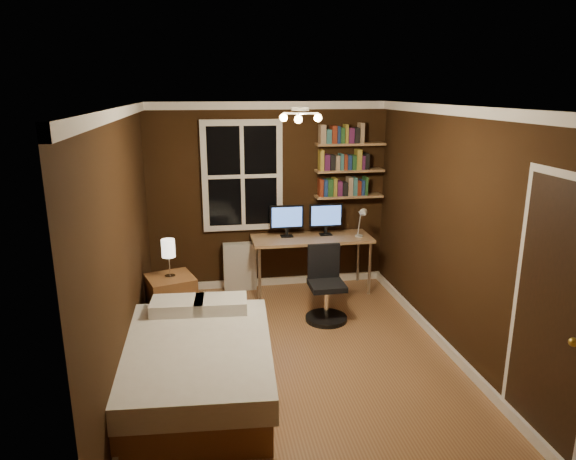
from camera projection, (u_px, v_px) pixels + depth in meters
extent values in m
plane|color=brown|center=(297.00, 358.00, 5.23)|extent=(4.20, 4.20, 0.00)
cube|color=black|center=(269.00, 197.00, 6.90)|extent=(3.20, 0.04, 2.50)
cube|color=black|center=(124.00, 249.00, 4.64)|extent=(0.04, 4.20, 2.50)
cube|color=black|center=(453.00, 233.00, 5.15)|extent=(0.04, 4.20, 2.50)
cube|color=white|center=(298.00, 106.00, 4.57)|extent=(3.20, 4.20, 0.02)
cube|color=white|center=(242.00, 176.00, 6.73)|extent=(1.06, 0.06, 1.46)
sphere|color=gold|center=(573.00, 342.00, 3.45)|extent=(0.06, 0.06, 0.06)
cube|color=#9F774D|center=(349.00, 196.00, 6.95)|extent=(0.92, 0.22, 0.03)
cube|color=#9F774D|center=(350.00, 170.00, 6.86)|extent=(0.92, 0.22, 0.03)
cube|color=#9F774D|center=(350.00, 144.00, 6.77)|extent=(0.92, 0.22, 0.03)
cube|color=brown|center=(196.00, 380.00, 4.57)|extent=(1.37, 1.87, 0.29)
cube|color=silver|center=(195.00, 355.00, 4.50)|extent=(1.45, 1.93, 0.21)
cube|color=white|center=(178.00, 306.00, 5.11)|extent=(0.54, 0.39, 0.13)
cube|color=white|center=(221.00, 304.00, 5.15)|extent=(0.54, 0.39, 0.13)
cube|color=brown|center=(172.00, 302.00, 5.84)|extent=(0.62, 0.62, 0.62)
cube|color=silver|center=(240.00, 266.00, 6.96)|extent=(0.44, 0.15, 0.65)
cube|color=#9F774D|center=(312.00, 239.00, 6.81)|extent=(1.59, 0.59, 0.04)
cylinder|color=beige|center=(260.00, 275.00, 6.55)|extent=(0.04, 0.04, 0.71)
cylinder|color=beige|center=(370.00, 269.00, 6.79)|extent=(0.04, 0.04, 0.71)
cylinder|color=beige|center=(255.00, 262.00, 7.04)|extent=(0.04, 0.04, 0.71)
cylinder|color=beige|center=(358.00, 257.00, 7.28)|extent=(0.04, 0.04, 0.71)
cylinder|color=black|center=(326.00, 318.00, 6.08)|extent=(0.49, 0.49, 0.05)
cylinder|color=silver|center=(327.00, 302.00, 6.03)|extent=(0.05, 0.05, 0.36)
cube|color=black|center=(327.00, 285.00, 5.97)|extent=(0.40, 0.40, 0.06)
cube|color=black|center=(324.00, 261.00, 6.08)|extent=(0.38, 0.05, 0.42)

